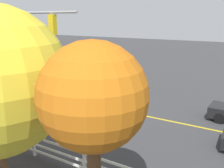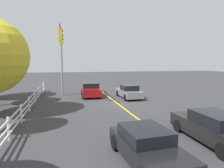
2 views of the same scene
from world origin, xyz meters
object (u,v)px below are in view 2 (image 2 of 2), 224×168
car_1 (147,146)px  car_2 (91,90)px  car_0 (129,92)px  car_3 (213,128)px

car_1 → car_2: (14.64, 0.05, 0.09)m
car_0 → car_2: size_ratio=0.94×
car_1 → car_3: size_ratio=0.88×
car_3 → car_0: bearing=1.7°
car_0 → car_3: car_3 is taller
car_2 → car_3: (-13.72, -3.77, -0.02)m
car_3 → car_2: bearing=16.8°
car_1 → car_2: car_2 is taller
car_0 → car_3: bearing=-179.5°
car_1 → car_0: bearing=160.9°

